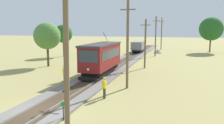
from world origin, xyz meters
name	(u,v)px	position (x,y,z in m)	size (l,w,h in m)	color
ground_plane	(37,114)	(0.00, 0.00, 0.00)	(260.00, 260.00, 0.00)	#9E9356
track_ballast	(37,113)	(0.00, 0.00, 0.09)	(4.20, 120.00, 0.18)	slate
sleeper_bed	(37,112)	(0.00, 0.00, 0.18)	(2.04, 120.00, 0.01)	#423323
rail_left	(28,110)	(-0.72, 0.00, 0.25)	(0.07, 120.00, 0.14)	gray
rail_right	(46,112)	(0.72, 0.00, 0.25)	(0.07, 120.00, 0.14)	gray
red_tram	(101,57)	(0.00, 12.76, 2.19)	(2.60, 8.54, 4.79)	maroon
freight_car	(138,46)	(0.00, 37.58, 1.56)	(2.40, 5.20, 2.31)	slate
utility_pole_foreground	(66,62)	(4.20, -3.60, 4.18)	(1.40, 0.50, 8.16)	brown
utility_pole_near_tram	(128,43)	(4.20, 8.12, 4.22)	(1.40, 0.32, 8.25)	brown
utility_pole_mid	(145,43)	(4.20, 19.35, 3.52)	(1.40, 0.47, 6.85)	brown
utility_pole_far	(156,36)	(4.20, 33.34, 4.08)	(1.40, 0.33, 7.96)	brown
utility_pole_distant	(161,33)	(4.20, 48.09, 4.26)	(1.40, 0.48, 8.32)	brown
trackside_signal_marker	(63,110)	(2.14, -0.36, 0.67)	(0.21, 0.21, 1.18)	black
gravel_pile	(158,51)	(4.29, 38.84, 0.46)	(2.25, 2.25, 0.92)	#9E998E
track_worker	(104,87)	(3.17, 4.47, 0.98)	(0.27, 0.40, 1.78)	#38332D
second_worker	(64,72)	(-2.71, 8.71, 0.98)	(0.45, 0.42, 1.78)	navy
tree_left_near	(211,29)	(15.67, 44.53, 5.39)	(5.37, 5.37, 8.08)	#4C3823
tree_right_near	(63,34)	(-13.16, 27.69, 4.48)	(3.56, 3.56, 6.28)	#4C3823
tree_left_far	(47,36)	(-9.68, 16.62, 4.45)	(3.88, 3.88, 6.41)	#4C3823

